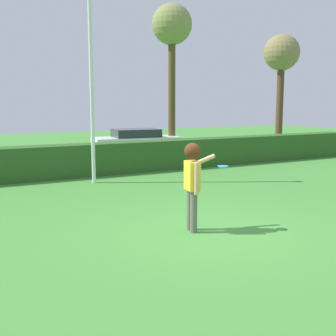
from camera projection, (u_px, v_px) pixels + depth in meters
ground_plane at (208, 233)px, 8.63m from camera, size 60.00×60.00×0.00m
person at (193, 176)px, 8.56m from camera, size 0.79×0.56×1.78m
frisbee at (223, 166)px, 8.61m from camera, size 0.22×0.22×0.02m
lamppost at (91, 58)px, 13.36m from camera, size 0.24×0.24×7.14m
hedge_row at (86, 160)px, 15.24m from camera, size 25.54×0.90×1.12m
parked_car_white at (136, 140)px, 21.50m from camera, size 4.38×2.24×1.25m
willow_tree at (281, 57)px, 26.74m from camera, size 2.21×2.21×6.69m
bare_elm_tree at (172, 30)px, 21.58m from camera, size 2.01×2.01×7.39m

